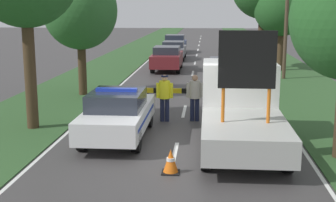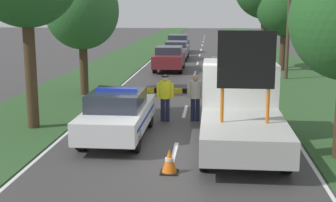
# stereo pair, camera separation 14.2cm
# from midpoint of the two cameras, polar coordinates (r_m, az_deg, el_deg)

# --- Properties ---
(ground_plane) EXTENTS (160.00, 160.00, 0.00)m
(ground_plane) POSITION_cam_midpoint_polar(r_m,az_deg,el_deg) (13.62, 0.68, -5.76)
(ground_plane) COLOR #3D3A3A
(lane_markings) EXTENTS (7.37, 73.06, 0.01)m
(lane_markings) POSITION_cam_midpoint_polar(r_m,az_deg,el_deg) (31.50, 3.04, 4.03)
(lane_markings) COLOR silver
(lane_markings) RESTS_ON ground
(grass_verge_left) EXTENTS (4.18, 120.00, 0.03)m
(grass_verge_left) POSITION_cam_midpoint_polar(r_m,az_deg,el_deg) (33.90, -6.79, 4.50)
(grass_verge_left) COLOR #2D5128
(grass_verge_left) RESTS_ON ground
(grass_verge_right) EXTENTS (4.18, 120.00, 0.03)m
(grass_verge_right) POSITION_cam_midpoint_polar(r_m,az_deg,el_deg) (33.58, 13.14, 4.22)
(grass_verge_right) COLOR #2D5128
(grass_verge_right) RESTS_ON ground
(police_car) EXTENTS (1.80, 4.62, 1.60)m
(police_car) POSITION_cam_midpoint_polar(r_m,az_deg,el_deg) (14.56, -6.40, -1.56)
(police_car) COLOR white
(police_car) RESTS_ON ground
(work_truck) EXTENTS (2.25, 5.48, 3.44)m
(work_truck) POSITION_cam_midpoint_polar(r_m,az_deg,el_deg) (13.90, 8.57, -0.71)
(work_truck) COLOR white
(work_truck) RESTS_ON ground
(road_barrier) EXTENTS (3.15, 0.08, 1.06)m
(road_barrier) POSITION_cam_midpoint_polar(r_m,az_deg,el_deg) (17.36, 1.43, 0.97)
(road_barrier) COLOR black
(road_barrier) RESTS_ON ground
(police_officer) EXTENTS (0.60, 0.38, 1.68)m
(police_officer) POSITION_cam_midpoint_polar(r_m,az_deg,el_deg) (16.57, -0.66, 0.89)
(police_officer) COLOR #191E38
(police_officer) RESTS_ON ground
(pedestrian_civilian) EXTENTS (0.60, 0.38, 1.67)m
(pedestrian_civilian) POSITION_cam_midpoint_polar(r_m,az_deg,el_deg) (16.64, 3.05, 0.85)
(pedestrian_civilian) COLOR #191E38
(pedestrian_civilian) RESTS_ON ground
(traffic_cone_near_police) EXTENTS (0.44, 0.44, 0.61)m
(traffic_cone_near_police) POSITION_cam_midpoint_polar(r_m,az_deg,el_deg) (11.56, -0.02, -7.34)
(traffic_cone_near_police) COLOR black
(traffic_cone_near_police) RESTS_ON ground
(traffic_cone_centre_front) EXTENTS (0.49, 0.49, 0.68)m
(traffic_cone_centre_front) POSITION_cam_midpoint_polar(r_m,az_deg,el_deg) (16.88, 7.07, -1.30)
(traffic_cone_centre_front) COLOR black
(traffic_cone_centre_front) RESTS_ON ground
(queued_car_van_white) EXTENTS (1.75, 4.34, 1.59)m
(queued_car_van_white) POSITION_cam_midpoint_polar(r_m,az_deg,el_deg) (22.94, 6.87, 3.27)
(queued_car_van_white) COLOR silver
(queued_car_van_white) RESTS_ON ground
(queued_car_wagon_maroon) EXTENTS (1.83, 4.37, 1.56)m
(queued_car_wagon_maroon) POSITION_cam_midpoint_polar(r_m,az_deg,el_deg) (30.19, -0.25, 5.26)
(queued_car_wagon_maroon) COLOR maroon
(queued_car_wagon_maroon) RESTS_ON ground
(queued_car_suv_grey) EXTENTS (1.80, 4.61, 1.42)m
(queued_car_suv_grey) POSITION_cam_midpoint_polar(r_m,az_deg,el_deg) (36.79, 0.58, 6.29)
(queued_car_suv_grey) COLOR slate
(queued_car_suv_grey) RESTS_ON ground
(queued_car_hatch_blue) EXTENTS (1.88, 4.27, 1.60)m
(queued_car_hatch_blue) POSITION_cam_midpoint_polar(r_m,az_deg,el_deg) (42.44, 0.77, 7.05)
(queued_car_hatch_blue) COLOR navy
(queued_car_hatch_blue) RESTS_ON ground
(roadside_tree_near_left) EXTENTS (3.62, 3.62, 6.02)m
(roadside_tree_near_left) POSITION_cam_midpoint_polar(r_m,az_deg,el_deg) (30.79, 13.62, 11.20)
(roadside_tree_near_left) COLOR #42301E
(roadside_tree_near_left) RESTS_ON ground
(roadside_tree_near_right) EXTENTS (3.34, 3.34, 5.63)m
(roadside_tree_near_right) POSITION_cam_midpoint_polar(r_m,az_deg,el_deg) (21.77, -10.85, 10.73)
(roadside_tree_near_right) COLOR #42301E
(roadside_tree_near_right) RESTS_ON ground
(utility_pole) EXTENTS (1.20, 0.20, 8.17)m
(utility_pole) POSITION_cam_midpoint_polar(r_m,az_deg,el_deg) (27.13, 14.17, 11.41)
(utility_pole) COLOR #473828
(utility_pole) RESTS_ON ground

